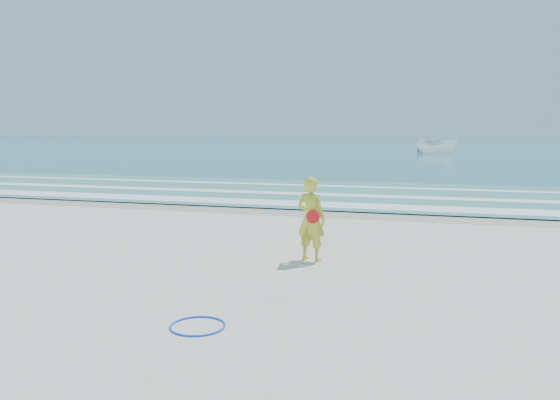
# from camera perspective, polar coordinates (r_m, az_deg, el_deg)

# --- Properties ---
(ground) EXTENTS (400.00, 400.00, 0.00)m
(ground) POSITION_cam_1_polar(r_m,az_deg,el_deg) (9.47, -10.73, -8.88)
(ground) COLOR silver
(ground) RESTS_ON ground
(wet_sand) EXTENTS (400.00, 2.40, 0.00)m
(wet_sand) POSITION_cam_1_polar(r_m,az_deg,el_deg) (17.79, 2.43, -1.13)
(wet_sand) COLOR #B2A893
(wet_sand) RESTS_ON ground
(ocean) EXTENTS (400.00, 190.00, 0.04)m
(ocean) POSITION_cam_1_polar(r_m,az_deg,el_deg) (113.20, 14.07, 5.84)
(ocean) COLOR #19727F
(ocean) RESTS_ON ground
(shallow) EXTENTS (400.00, 10.00, 0.01)m
(shallow) POSITION_cam_1_polar(r_m,az_deg,el_deg) (22.63, 5.43, 0.79)
(shallow) COLOR #59B7AD
(shallow) RESTS_ON ocean
(foam_near) EXTENTS (400.00, 1.40, 0.01)m
(foam_near) POSITION_cam_1_polar(r_m,az_deg,el_deg) (19.03, 3.36, -0.42)
(foam_near) COLOR white
(foam_near) RESTS_ON shallow
(foam_mid) EXTENTS (400.00, 0.90, 0.01)m
(foam_mid) POSITION_cam_1_polar(r_m,az_deg,el_deg) (21.85, 5.04, 0.58)
(foam_mid) COLOR white
(foam_mid) RESTS_ON shallow
(foam_far) EXTENTS (400.00, 0.60, 0.01)m
(foam_far) POSITION_cam_1_polar(r_m,az_deg,el_deg) (25.08, 6.49, 1.43)
(foam_far) COLOR white
(foam_far) RESTS_ON shallow
(hoop) EXTENTS (0.82, 0.82, 0.03)m
(hoop) POSITION_cam_1_polar(r_m,az_deg,el_deg) (7.59, -8.59, -12.88)
(hoop) COLOR #0E4AFF
(hoop) RESTS_ON ground
(boat) EXTENTS (5.08, 2.86, 1.85)m
(boat) POSITION_cam_1_polar(r_m,az_deg,el_deg) (60.42, 16.08, 5.51)
(boat) COLOR white
(boat) RESTS_ON ocean
(woman) EXTENTS (0.72, 0.58, 1.70)m
(woman) POSITION_cam_1_polar(r_m,az_deg,el_deg) (10.95, 3.27, -1.97)
(woman) COLOR gold
(woman) RESTS_ON ground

